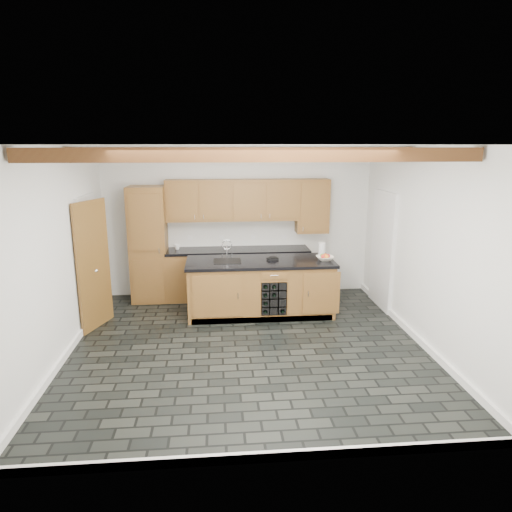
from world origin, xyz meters
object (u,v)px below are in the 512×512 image
at_px(island, 261,287).
at_px(paper_towel, 322,248).
at_px(fruit_bowl, 325,258).
at_px(kitchen_scale, 273,258).

relative_size(island, paper_towel, 11.21).
distance_m(island, paper_towel, 1.30).
height_order(fruit_bowl, paper_towel, paper_towel).
xyz_separation_m(island, paper_towel, (1.11, 0.34, 0.58)).
height_order(island, fruit_bowl, fruit_bowl).
relative_size(island, fruit_bowl, 8.68).
distance_m(island, fruit_bowl, 1.19).
relative_size(kitchen_scale, fruit_bowl, 0.70).
relative_size(fruit_bowl, paper_towel, 1.29).
distance_m(kitchen_scale, fruit_bowl, 0.88).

